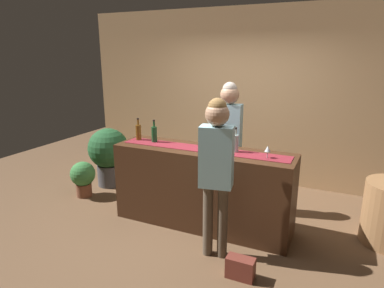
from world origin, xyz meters
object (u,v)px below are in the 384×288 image
(wine_bottle_amber, at_px, (138,132))
(handbag, at_px, (240,268))
(wine_glass_near_customer, at_px, (268,149))
(wine_glass_mid_counter, at_px, (215,144))
(wine_bottle_green, at_px, (154,134))
(potted_plant_tall, at_px, (109,153))
(potted_plant_small, at_px, (83,177))
(customer_sipping, at_px, (216,162))
(bartender, at_px, (229,132))
(wine_bottle_clear, at_px, (235,143))

(wine_bottle_amber, relative_size, handbag, 1.08)
(wine_glass_near_customer, height_order, wine_glass_mid_counter, same)
(wine_bottle_green, distance_m, potted_plant_tall, 1.47)
(wine_bottle_amber, height_order, wine_bottle_green, same)
(wine_glass_mid_counter, bearing_deg, potted_plant_small, 176.83)
(customer_sipping, bearing_deg, wine_bottle_green, 140.72)
(bartender, distance_m, potted_plant_tall, 2.16)
(wine_glass_near_customer, bearing_deg, wine_glass_mid_counter, -176.38)
(wine_bottle_amber, bearing_deg, wine_bottle_green, -2.39)
(wine_glass_mid_counter, height_order, potted_plant_tall, wine_glass_mid_counter)
(wine_glass_near_customer, xyz_separation_m, handbag, (-0.03, -0.81, -1.01))
(bartender, height_order, potted_plant_tall, bartender)
(wine_glass_near_customer, xyz_separation_m, potted_plant_small, (-2.83, 0.08, -0.80))
(wine_bottle_green, bearing_deg, potted_plant_small, 179.80)
(wine_glass_mid_counter, distance_m, handbag, 1.40)
(wine_bottle_amber, xyz_separation_m, wine_bottle_clear, (1.37, -0.01, 0.00))
(wine_bottle_amber, height_order, potted_plant_tall, wine_bottle_amber)
(bartender, bearing_deg, wine_bottle_clear, 111.67)
(bartender, relative_size, customer_sipping, 1.03)
(wine_bottle_green, bearing_deg, handbag, -30.95)
(potted_plant_tall, xyz_separation_m, handbag, (2.72, -1.45, -0.45))
(wine_bottle_green, height_order, wine_bottle_clear, same)
(wine_bottle_green, height_order, potted_plant_small, wine_bottle_green)
(wine_bottle_amber, distance_m, bartender, 1.23)
(customer_sipping, bearing_deg, wine_glass_near_customer, 43.73)
(potted_plant_tall, bearing_deg, wine_glass_near_customer, -13.08)
(wine_bottle_clear, xyz_separation_m, bartender, (-0.26, 0.54, -0.00))
(potted_plant_small, bearing_deg, wine_glass_mid_counter, -3.17)
(customer_sipping, distance_m, potted_plant_small, 2.62)
(wine_bottle_green, distance_m, wine_glass_near_customer, 1.52)
(bartender, distance_m, customer_sipping, 1.20)
(handbag, bearing_deg, wine_glass_near_customer, 87.78)
(wine_bottle_amber, height_order, potted_plant_small, wine_bottle_amber)
(wine_bottle_amber, bearing_deg, wine_bottle_clear, -0.32)
(wine_bottle_amber, bearing_deg, wine_glass_near_customer, -2.88)
(wine_bottle_green, height_order, wine_glass_mid_counter, wine_bottle_green)
(potted_plant_small, bearing_deg, wine_glass_near_customer, -1.68)
(wine_bottle_amber, height_order, customer_sipping, customer_sipping)
(wine_glass_mid_counter, height_order, bartender, bartender)
(wine_glass_mid_counter, xyz_separation_m, handbag, (0.59, -0.77, -1.01))
(wine_bottle_green, bearing_deg, wine_glass_near_customer, -2.96)
(wine_bottle_clear, distance_m, handbag, 1.41)
(potted_plant_tall, relative_size, potted_plant_small, 1.75)
(wine_bottle_clear, relative_size, customer_sipping, 0.17)
(bartender, distance_m, potted_plant_small, 2.36)
(wine_bottle_amber, height_order, handbag, wine_bottle_amber)
(wine_bottle_clear, xyz_separation_m, potted_plant_tall, (-2.35, 0.56, -0.57))
(handbag, bearing_deg, wine_bottle_green, 149.05)
(bartender, xyz_separation_m, potted_plant_small, (-2.16, -0.53, -0.81))
(customer_sipping, bearing_deg, bartender, 92.82)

